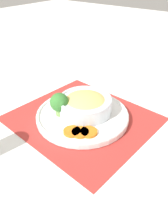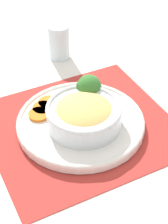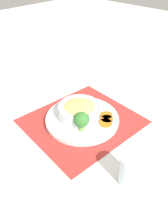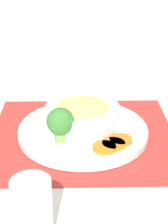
# 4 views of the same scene
# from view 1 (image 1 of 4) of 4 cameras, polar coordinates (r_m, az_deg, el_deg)

# --- Properties ---
(ground_plane) EXTENTS (4.00, 4.00, 0.00)m
(ground_plane) POSITION_cam_1_polar(r_m,az_deg,el_deg) (0.70, -0.40, -1.76)
(ground_plane) COLOR white
(placemat) EXTENTS (0.44, 0.41, 0.00)m
(placemat) POSITION_cam_1_polar(r_m,az_deg,el_deg) (0.70, -0.40, -1.62)
(placemat) COLOR #B2332D
(placemat) RESTS_ON ground_plane
(plate) EXTENTS (0.29, 0.29, 0.02)m
(plate) POSITION_cam_1_polar(r_m,az_deg,el_deg) (0.69, -0.40, -0.73)
(plate) COLOR white
(plate) RESTS_ON placemat
(bowl) EXTENTS (0.17, 0.17, 0.06)m
(bowl) POSITION_cam_1_polar(r_m,az_deg,el_deg) (0.68, 0.66, 2.09)
(bowl) COLOR silver
(bowl) RESTS_ON plate
(broccoli_floret) EXTENTS (0.06, 0.06, 0.07)m
(broccoli_floret) POSITION_cam_1_polar(r_m,az_deg,el_deg) (0.66, -6.43, 2.40)
(broccoli_floret) COLOR #759E51
(broccoli_floret) RESTS_ON plate
(carrot_slice_near) EXTENTS (0.05, 0.05, 0.01)m
(carrot_slice_near) POSITION_cam_1_polar(r_m,az_deg,el_deg) (0.61, -3.15, -5.08)
(carrot_slice_near) COLOR orange
(carrot_slice_near) RESTS_ON plate
(carrot_slice_middle) EXTENTS (0.05, 0.05, 0.01)m
(carrot_slice_middle) POSITION_cam_1_polar(r_m,az_deg,el_deg) (0.61, -0.98, -5.33)
(carrot_slice_middle) COLOR orange
(carrot_slice_middle) RESTS_ON plate
(carrot_slice_far) EXTENTS (0.05, 0.05, 0.01)m
(carrot_slice_far) POSITION_cam_1_polar(r_m,az_deg,el_deg) (0.61, 1.24, -5.24)
(carrot_slice_far) COLOR orange
(carrot_slice_far) RESTS_ON plate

